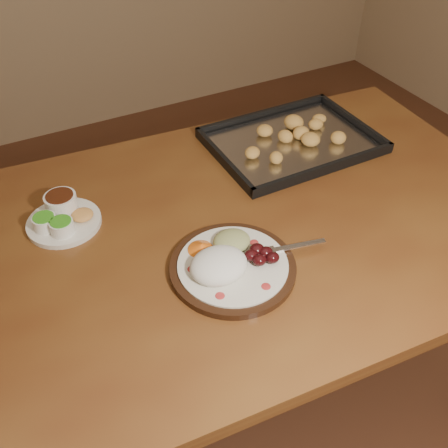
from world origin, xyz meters
TOP-DOWN VIEW (x-y plane):
  - ground at (0.00, 0.00)m, footprint 4.00×4.00m
  - dining_table at (-0.07, 0.08)m, footprint 1.56×1.00m
  - dinner_plate at (-0.14, -0.05)m, footprint 0.35×0.27m
  - condiment_saucer at (-0.42, 0.26)m, footprint 0.17×0.17m
  - baking_tray at (0.25, 0.30)m, footprint 0.46×0.34m

SIDE VIEW (x-z plane):
  - ground at x=0.00m, z-range 0.00..0.00m
  - dining_table at x=-0.07m, z-range 0.28..1.03m
  - baking_tray at x=0.25m, z-range 0.74..0.79m
  - dinner_plate at x=-0.14m, z-range 0.74..0.80m
  - condiment_saucer at x=-0.42m, z-range 0.74..0.80m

